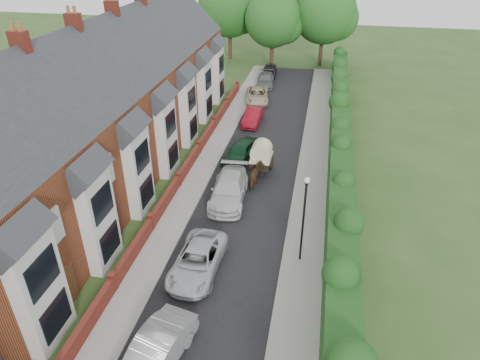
# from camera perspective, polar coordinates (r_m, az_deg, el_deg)

# --- Properties ---
(ground) EXTENTS (140.00, 140.00, 0.00)m
(ground) POSITION_cam_1_polar(r_m,az_deg,el_deg) (21.00, -2.62, -16.53)
(ground) COLOR #2D4C1E
(ground) RESTS_ON ground
(road) EXTENTS (6.00, 58.00, 0.02)m
(road) POSITION_cam_1_polar(r_m,az_deg,el_deg) (29.48, 1.44, -0.79)
(road) COLOR black
(road) RESTS_ON ground
(pavement_hedge_side) EXTENTS (2.20, 58.00, 0.12)m
(pavement_hedge_side) POSITION_cam_1_polar(r_m,az_deg,el_deg) (29.15, 9.41, -1.52)
(pavement_hedge_side) COLOR gray
(pavement_hedge_side) RESTS_ON ground
(pavement_house_side) EXTENTS (1.70, 58.00, 0.12)m
(pavement_house_side) POSITION_cam_1_polar(r_m,az_deg,el_deg) (30.24, -5.76, 0.04)
(pavement_house_side) COLOR gray
(pavement_house_side) RESTS_ON ground
(kerb_hedge_side) EXTENTS (0.18, 58.00, 0.13)m
(kerb_hedge_side) POSITION_cam_1_polar(r_m,az_deg,el_deg) (29.17, 7.35, -1.30)
(kerb_hedge_side) COLOR gray
(kerb_hedge_side) RESTS_ON ground
(kerb_house_side) EXTENTS (0.18, 58.00, 0.13)m
(kerb_house_side) POSITION_cam_1_polar(r_m,az_deg,el_deg) (30.04, -4.29, -0.10)
(kerb_house_side) COLOR gray
(kerb_house_side) RESTS_ON ground
(hedge) EXTENTS (2.10, 58.00, 2.85)m
(hedge) POSITION_cam_1_polar(r_m,az_deg,el_deg) (28.42, 13.28, 0.75)
(hedge) COLOR #113614
(hedge) RESTS_ON ground
(terrace_row) EXTENTS (9.05, 40.50, 11.50)m
(terrace_row) POSITION_cam_1_polar(r_m,az_deg,el_deg) (29.94, -18.92, 7.60)
(terrace_row) COLOR brown
(terrace_row) RESTS_ON ground
(garden_wall_row) EXTENTS (0.35, 40.35, 1.10)m
(garden_wall_row) POSITION_cam_1_polar(r_m,az_deg,el_deg) (29.51, -8.20, -0.07)
(garden_wall_row) COLOR maroon
(garden_wall_row) RESTS_ON ground
(lamppost) EXTENTS (0.32, 0.32, 5.16)m
(lamppost) POSITION_cam_1_polar(r_m,az_deg,el_deg) (21.52, 8.56, -3.93)
(lamppost) COLOR black
(lamppost) RESTS_ON ground
(tree_far_left) EXTENTS (7.14, 6.80, 9.29)m
(tree_far_left) POSITION_cam_1_polar(r_m,az_deg,el_deg) (55.09, 4.81, 20.48)
(tree_far_left) COLOR #332316
(tree_far_left) RESTS_ON ground
(tree_far_right) EXTENTS (7.98, 7.60, 10.31)m
(tree_far_right) POSITION_cam_1_polar(r_m,az_deg,el_deg) (56.60, 11.61, 20.90)
(tree_far_right) COLOR #332316
(tree_far_right) RESTS_ON ground
(tree_far_back) EXTENTS (8.40, 8.00, 10.82)m
(tree_far_back) POSITION_cam_1_polar(r_m,az_deg,el_deg) (58.83, -0.96, 22.12)
(tree_far_back) COLOR #332316
(tree_far_back) RESTS_ON ground
(car_silver_a) EXTENTS (2.53, 4.85, 1.52)m
(car_silver_a) POSITION_cam_1_polar(r_m,az_deg,el_deg) (18.67, -11.40, -21.83)
(car_silver_a) COLOR #ABABB0
(car_silver_a) RESTS_ON ground
(car_silver_b) EXTENTS (2.36, 4.89, 1.34)m
(car_silver_b) POSITION_cam_1_polar(r_m,az_deg,el_deg) (22.39, -5.69, -10.63)
(car_silver_b) COLOR silver
(car_silver_b) RESTS_ON ground
(car_white) EXTENTS (2.52, 5.46, 1.55)m
(car_white) POSITION_cam_1_polar(r_m,az_deg,el_deg) (27.66, -1.48, -1.25)
(car_white) COLOR silver
(car_white) RESTS_ON ground
(car_green) EXTENTS (2.77, 4.64, 1.48)m
(car_green) POSITION_cam_1_polar(r_m,az_deg,el_deg) (32.47, 0.17, 3.86)
(car_green) COLOR #10371C
(car_green) RESTS_ON ground
(car_red) EXTENTS (1.53, 4.10, 1.34)m
(car_red) POSITION_cam_1_polar(r_m,az_deg,el_deg) (38.97, 1.75, 8.47)
(car_red) COLOR maroon
(car_red) RESTS_ON ground
(car_beige) EXTENTS (2.90, 5.04, 1.32)m
(car_beige) POSITION_cam_1_polar(r_m,az_deg,el_deg) (44.22, 2.30, 11.21)
(car_beige) COLOR #CBB392
(car_beige) RESTS_ON ground
(car_grey) EXTENTS (2.18, 4.61, 1.30)m
(car_grey) POSITION_cam_1_polar(r_m,az_deg,el_deg) (49.17, 3.40, 13.19)
(car_grey) COLOR #5C5F64
(car_grey) RESTS_ON ground
(car_black) EXTENTS (1.82, 4.11, 1.37)m
(car_black) POSITION_cam_1_polar(r_m,az_deg,el_deg) (52.62, 3.95, 14.40)
(car_black) COLOR black
(car_black) RESTS_ON ground
(horse) EXTENTS (0.88, 1.91, 1.61)m
(horse) POSITION_cam_1_polar(r_m,az_deg,el_deg) (29.05, 2.19, 0.51)
(horse) COLOR #462F19
(horse) RESTS_ON ground
(horse_cart) EXTENTS (1.53, 3.38, 2.44)m
(horse_cart) POSITION_cam_1_polar(r_m,az_deg,el_deg) (30.56, 2.85, 3.38)
(horse_cart) COLOR black
(horse_cart) RESTS_ON ground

